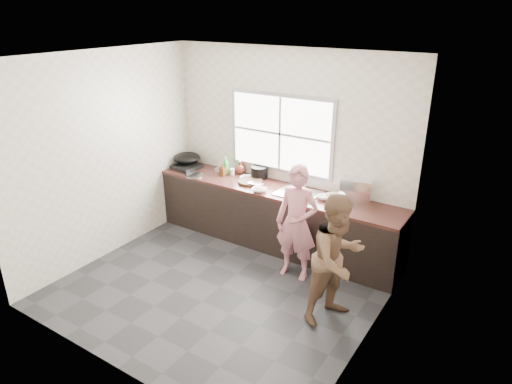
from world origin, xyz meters
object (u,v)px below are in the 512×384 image
Objects in this scene: bowl_crabs at (334,199)px; pot_lid_left at (194,175)px; glass_jar at (232,172)px; wok at (187,158)px; bowl_mince at (259,190)px; black_pot at (259,172)px; woman at (297,227)px; bottle_brown_short at (240,168)px; person_side at (337,259)px; bottle_brown_tall at (223,170)px; bowl_held at (323,197)px; burner at (187,167)px; cutting_board at (250,182)px; pot_lid_right at (223,169)px; dish_rack at (357,189)px; plate_food at (247,177)px; bottle_green at (226,165)px.

bowl_crabs is 0.75× the size of pot_lid_left.
wok is at bearing -175.67° from glass_jar.
bowl_mince is 0.47× the size of wok.
black_pot reaches higher than bowl_crabs.
woman is 1.60m from bottle_brown_short.
person_side is 2.55m from bottle_brown_tall.
bottle_brown_tall is 0.61× the size of pot_lid_left.
burner is (-2.27, -0.05, -0.01)m from bowl_held.
cutting_board is 1.27× the size of pot_lid_right.
bowl_held is at bearing 6.63° from pot_lid_left.
dish_rack is 2.13m from pot_lid_right.
burner is at bearing -152.69° from pot_lid_right.
person_side is at bearing -31.70° from plate_food.
pot_lid_left is at bearing -166.36° from cutting_board.
dish_rack reaches higher than bottle_brown_short.
black_pot is at bearing 168.90° from dish_rack.
burner is at bearing -178.77° from cutting_board.
wok is (-1.22, -0.17, 0.05)m from black_pot.
bowl_mince reaches higher than plate_food.
bowl_crabs is at bearing -9.16° from black_pot.
pot_lid_left is (-0.34, -0.32, -0.13)m from bottle_green.
burner is 1.32× the size of pot_lid_left.
bottle_brown_tall is at bearing 179.96° from bowl_crabs.
pot_lid_left is (-0.52, -0.44, -0.08)m from bottle_brown_short.
bowl_mince reaches higher than pot_lid_right.
black_pot reaches higher than bowl_mince.
cutting_board is 0.87m from pot_lid_left.
bowl_mince is 0.69× the size of pot_lid_left.
woman reaches higher than bottle_brown_tall.
bowl_crabs is 0.79× the size of bottle_green.
wok is at bearing 172.48° from dish_rack.
bowl_held is at bearing -5.31° from plate_food.
cutting_board is at bearing 144.11° from bowl_mince.
burner is (-1.43, 0.18, 0.00)m from bowl_mince.
bottle_green reaches higher than plate_food.
burner is (-1.01, -0.17, 0.02)m from plate_food.
pot_lid_left is (-0.71, -0.35, -0.00)m from plate_food.
cutting_board is 0.90× the size of dish_rack.
bowl_held is 1.98m from pot_lid_left.
glass_jar reaches higher than bowl_held.
dish_rack is (1.48, 0.23, 0.13)m from cutting_board.
bottle_green is (-1.62, 0.09, 0.10)m from bowl_held.
bottle_brown_short is at bearing 49.85° from bottle_brown_tall.
wok is at bearing 179.18° from bowl_crabs.
cutting_board is at bearing -19.97° from pot_lid_right.
dish_rack is at bearing 0.00° from pot_lid_right.
cutting_board reaches higher than pot_lid_left.
pot_lid_left is (-0.45, -0.33, -0.04)m from glass_jar.
woman is 1.87m from pot_lid_right.
bowl_crabs is 0.15m from bowl_held.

